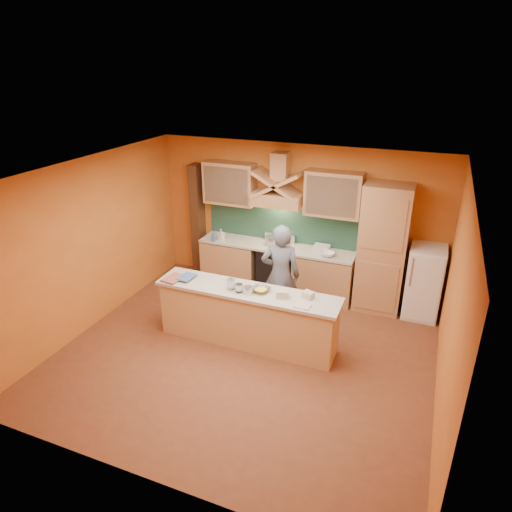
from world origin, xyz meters
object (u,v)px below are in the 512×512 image
at_px(stove, 276,268).
at_px(person, 280,275).
at_px(kitchen_scale, 248,291).
at_px(mixing_bowl, 261,290).
at_px(fridge, 424,282).

xyz_separation_m(stove, person, (0.47, -1.13, 0.44)).
distance_m(person, kitchen_scale, 0.91).
relative_size(stove, mixing_bowl, 3.36).
distance_m(stove, mixing_bowl, 1.99).
bearing_deg(kitchen_scale, mixing_bowl, 21.99).
bearing_deg(fridge, stove, 180.00).
height_order(stove, mixing_bowl, mixing_bowl).
height_order(person, kitchen_scale, person).
height_order(fridge, kitchen_scale, fridge).
bearing_deg(person, fridge, -166.67).
relative_size(kitchen_scale, mixing_bowl, 0.43).
bearing_deg(kitchen_scale, person, 56.23).
distance_m(fridge, person, 2.51).
distance_m(person, mixing_bowl, 0.75).
distance_m(stove, fridge, 2.71).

